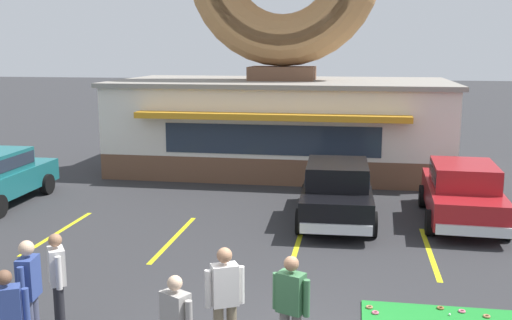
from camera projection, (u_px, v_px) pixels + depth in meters
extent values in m
cube|color=brown|center=(282.00, 157.00, 22.88)|extent=(12.00, 6.00, 0.90)
cube|color=silver|center=(282.00, 115.00, 22.58)|extent=(12.00, 6.00, 2.30)
cube|color=gray|center=(282.00, 82.00, 22.35)|extent=(12.30, 6.30, 0.16)
cube|color=orange|center=(270.00, 117.00, 19.33)|extent=(9.00, 0.60, 0.20)
cube|color=#232D3D|center=(271.00, 140.00, 19.75)|extent=(7.20, 0.03, 1.00)
cube|color=brown|center=(282.00, 73.00, 22.29)|extent=(2.40, 1.80, 0.50)
torus|color=#A5724C|center=(487.00, 316.00, 10.18)|extent=(0.13, 0.13, 0.04)
torus|color=#D8667F|center=(375.00, 313.00, 10.32)|extent=(0.13, 0.13, 0.04)
torus|color=#A5724C|center=(369.00, 307.00, 10.54)|extent=(0.13, 0.13, 0.04)
torus|color=#D8667F|center=(462.00, 311.00, 10.38)|extent=(0.13, 0.13, 0.04)
torus|color=brown|center=(440.00, 308.00, 10.51)|extent=(0.13, 0.13, 0.04)
sphere|color=white|center=(450.00, 314.00, 10.24)|extent=(0.04, 0.04, 0.04)
cube|color=black|center=(337.00, 196.00, 15.93)|extent=(1.89, 4.45, 0.68)
cube|color=black|center=(337.00, 174.00, 15.67)|extent=(1.62, 2.14, 0.60)
cube|color=#232D3D|center=(337.00, 173.00, 15.66)|extent=(1.64, 2.06, 0.36)
cube|color=silver|center=(337.00, 186.00, 18.15)|extent=(1.67, 0.15, 0.24)
cube|color=silver|center=(336.00, 229.00, 13.81)|extent=(1.67, 0.15, 0.24)
cylinder|color=black|center=(306.00, 195.00, 17.44)|extent=(0.24, 0.65, 0.64)
cylinder|color=black|center=(368.00, 197.00, 17.20)|extent=(0.24, 0.65, 0.64)
cylinder|color=black|center=(300.00, 221.00, 14.79)|extent=(0.24, 0.65, 0.64)
cylinder|color=black|center=(372.00, 224.00, 14.55)|extent=(0.24, 0.65, 0.64)
cube|color=silver|center=(35.00, 174.00, 19.80)|extent=(1.67, 0.13, 0.24)
cylinder|color=black|center=(47.00, 184.00, 18.85)|extent=(0.23, 0.64, 0.64)
cube|color=maroon|center=(462.00, 197.00, 15.77)|extent=(1.93, 4.47, 0.68)
cube|color=maroon|center=(464.00, 175.00, 15.51)|extent=(1.64, 2.16, 0.60)
cube|color=#232D3D|center=(464.00, 174.00, 15.51)|extent=(1.66, 2.08, 0.36)
cube|color=silver|center=(452.00, 187.00, 17.96)|extent=(1.67, 0.16, 0.24)
cube|color=silver|center=(473.00, 231.00, 13.67)|extent=(1.67, 0.16, 0.24)
cylinder|color=black|center=(423.00, 196.00, 17.33)|extent=(0.24, 0.65, 0.64)
cylinder|color=black|center=(487.00, 199.00, 16.97)|extent=(0.24, 0.65, 0.64)
cylinder|color=black|center=(430.00, 222.00, 14.70)|extent=(0.24, 0.65, 0.64)
cylinder|color=black|center=(506.00, 227.00, 14.35)|extent=(0.24, 0.65, 0.64)
cube|color=silver|center=(225.00, 285.00, 8.70)|extent=(0.45, 0.39, 0.62)
cylinder|color=silver|center=(241.00, 285.00, 8.78)|extent=(0.10, 0.10, 0.57)
cylinder|color=silver|center=(208.00, 289.00, 8.63)|extent=(0.10, 0.10, 0.57)
sphere|color=#9E7051|center=(224.00, 255.00, 8.61)|extent=(0.23, 0.23, 0.23)
cube|color=gray|center=(176.00, 312.00, 8.03)|extent=(0.45, 0.39, 0.56)
cylinder|color=gray|center=(189.00, 319.00, 7.89)|extent=(0.10, 0.10, 0.52)
cylinder|color=gray|center=(163.00, 309.00, 8.19)|extent=(0.10, 0.10, 0.52)
sphere|color=beige|center=(175.00, 283.00, 7.96)|extent=(0.21, 0.21, 0.21)
cube|color=#386B42|center=(291.00, 292.00, 8.54)|extent=(0.44, 0.37, 0.59)
cylinder|color=#386B42|center=(276.00, 291.00, 8.68)|extent=(0.10, 0.10, 0.54)
cylinder|color=#386B42|center=(307.00, 298.00, 8.42)|extent=(0.10, 0.10, 0.54)
sphere|color=#9E7051|center=(291.00, 264.00, 8.46)|extent=(0.22, 0.22, 0.22)
cube|color=#33478C|center=(28.00, 277.00, 8.93)|extent=(0.29, 0.41, 0.63)
cylinder|color=#33478C|center=(22.00, 286.00, 8.69)|extent=(0.10, 0.10, 0.58)
cylinder|color=#33478C|center=(35.00, 273.00, 9.19)|extent=(0.10, 0.10, 0.58)
sphere|color=beige|center=(26.00, 248.00, 8.85)|extent=(0.23, 0.23, 0.23)
cube|color=#33478C|center=(6.00, 307.00, 8.15)|extent=(0.45, 0.39, 0.57)
cylinder|color=#33478C|center=(26.00, 306.00, 8.23)|extent=(0.10, 0.10, 0.53)
sphere|color=brown|center=(4.00, 278.00, 8.07)|extent=(0.21, 0.21, 0.21)
cylinder|color=#232328|center=(60.00, 309.00, 9.64)|extent=(0.15, 0.15, 0.80)
cylinder|color=#232328|center=(59.00, 304.00, 9.82)|extent=(0.15, 0.15, 0.80)
cube|color=silver|center=(57.00, 266.00, 9.60)|extent=(0.41, 0.45, 0.59)
cylinder|color=silver|center=(59.00, 273.00, 9.38)|extent=(0.10, 0.10, 0.54)
cylinder|color=silver|center=(55.00, 263.00, 9.83)|extent=(0.10, 0.10, 0.54)
sphere|color=#9E7051|center=(55.00, 240.00, 9.52)|extent=(0.22, 0.22, 0.22)
cylinder|color=#232833|center=(476.00, 179.00, 18.88)|extent=(0.56, 0.56, 0.95)
torus|color=black|center=(477.00, 164.00, 18.79)|extent=(0.57, 0.57, 0.05)
cube|color=yellow|center=(59.00, 232.00, 14.97)|extent=(0.12, 3.60, 0.01)
cube|color=yellow|center=(174.00, 238.00, 14.48)|extent=(0.12, 3.60, 0.01)
cube|color=yellow|center=(297.00, 245.00, 13.99)|extent=(0.12, 3.60, 0.01)
cube|color=yellow|center=(430.00, 252.00, 13.50)|extent=(0.12, 3.60, 0.01)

